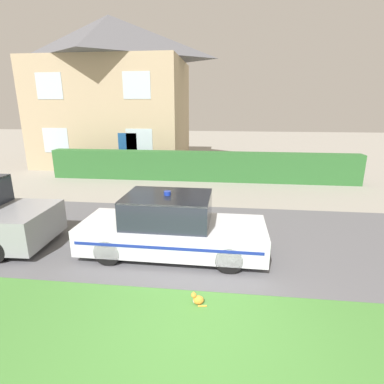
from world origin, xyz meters
TOP-DOWN VIEW (x-y plane):
  - ground_plane at (0.00, 0.00)m, footprint 80.00×80.00m
  - road_strip at (0.00, 3.61)m, footprint 28.00×5.03m
  - lawn_verge at (0.00, -0.21)m, footprint 28.00×2.61m
  - garden_hedge at (-0.84, 10.07)m, footprint 14.53×0.65m
  - police_car at (-0.87, 2.56)m, footprint 4.35×1.66m
  - cat at (-0.07, 0.70)m, footprint 0.29×0.17m
  - house_left at (-6.46, 14.20)m, footprint 8.78×6.02m

SIDE VIEW (x-z plane):
  - ground_plane at x=0.00m, z-range 0.00..0.00m
  - lawn_verge at x=0.00m, z-range 0.00..0.01m
  - road_strip at x=0.00m, z-range 0.00..0.01m
  - cat at x=-0.07m, z-range -0.02..0.22m
  - police_car at x=-0.87m, z-range -0.10..1.46m
  - garden_hedge at x=-0.84m, z-range 0.00..1.38m
  - house_left at x=-6.46m, z-range 0.08..8.45m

